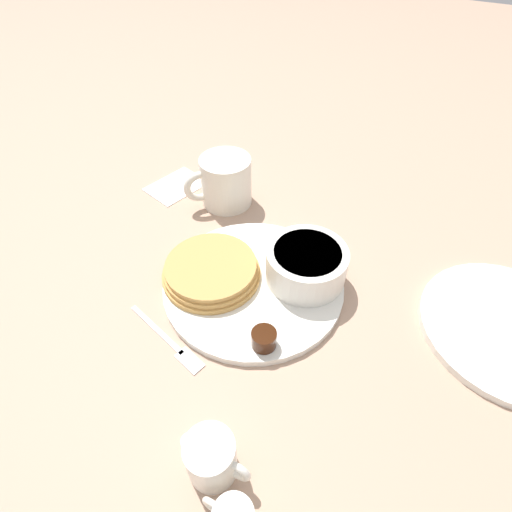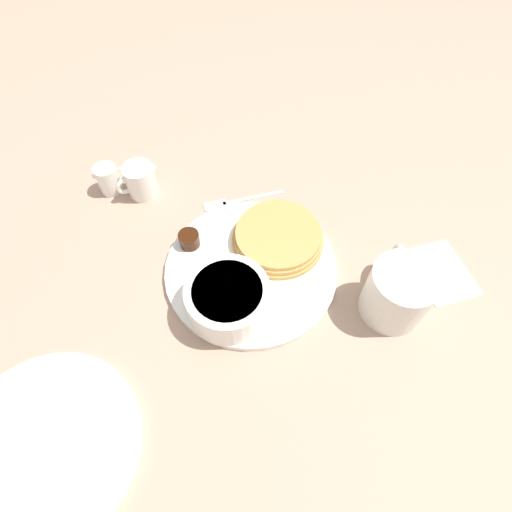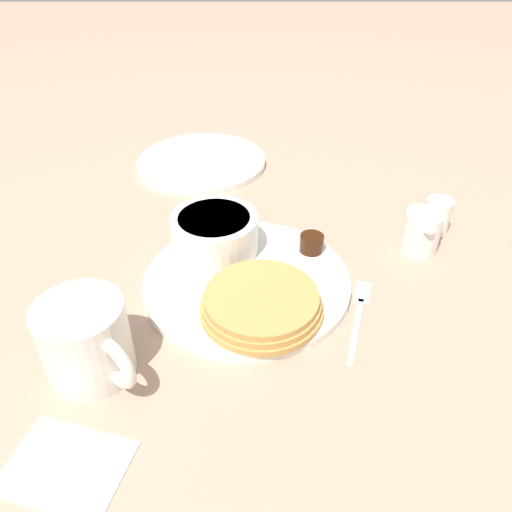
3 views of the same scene
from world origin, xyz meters
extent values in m
plane|color=tan|center=(0.00, 0.00, 0.00)|extent=(4.00, 4.00, 0.00)
cylinder|color=white|center=(0.00, 0.00, 0.01)|extent=(0.28, 0.28, 0.01)
cylinder|color=tan|center=(0.02, -0.06, 0.02)|extent=(0.15, 0.15, 0.01)
cylinder|color=tan|center=(0.02, -0.06, 0.03)|extent=(0.15, 0.15, 0.01)
cylinder|color=tan|center=(0.02, -0.06, 0.03)|extent=(0.14, 0.14, 0.01)
cylinder|color=white|center=(-0.05, 0.07, 0.04)|extent=(0.12, 0.12, 0.06)
cylinder|color=white|center=(-0.05, 0.07, 0.06)|extent=(0.10, 0.10, 0.01)
cylinder|color=#38190A|center=(0.09, 0.06, 0.02)|extent=(0.03, 0.03, 0.03)
cylinder|color=white|center=(-0.05, 0.10, 0.02)|extent=(0.04, 0.04, 0.02)
sphere|color=white|center=(-0.05, 0.10, 0.04)|extent=(0.02, 0.02, 0.02)
cylinder|color=silver|center=(-0.17, -0.15, 0.05)|extent=(0.09, 0.09, 0.09)
torus|color=silver|center=(-0.13, -0.18, 0.05)|extent=(0.06, 0.05, 0.06)
cylinder|color=white|center=(0.25, 0.08, 0.03)|extent=(0.05, 0.05, 0.06)
torus|color=white|center=(0.25, 0.11, 0.03)|extent=(0.01, 0.04, 0.04)
cone|color=white|center=(0.25, 0.06, 0.06)|extent=(0.02, 0.02, 0.01)
torus|color=white|center=(0.29, 0.11, 0.03)|extent=(0.01, 0.03, 0.03)
cube|color=silver|center=(0.14, -0.09, 0.00)|extent=(0.04, 0.11, 0.00)
cube|color=silver|center=(0.16, -0.02, 0.00)|extent=(0.03, 0.05, 0.00)
cube|color=white|center=(-0.17, -0.26, 0.00)|extent=(0.13, 0.11, 0.00)
cylinder|color=white|center=(-0.09, 0.36, 0.01)|extent=(0.25, 0.25, 0.01)
camera|label=1|loc=(0.36, 0.19, 0.48)|focal=28.00mm
camera|label=2|loc=(-0.30, 0.17, 0.56)|focal=28.00mm
camera|label=3|loc=(0.01, -0.52, 0.44)|focal=35.00mm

